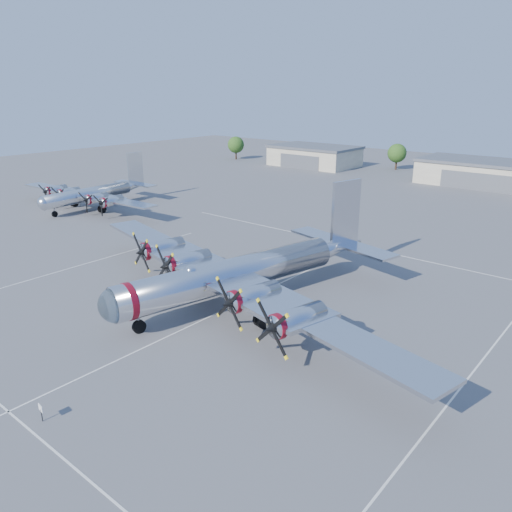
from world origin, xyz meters
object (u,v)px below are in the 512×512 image
Objects in this scene: tree_far_west at (236,145)px; main_bomber_b29 at (244,301)px; hangar_center at (489,173)px; info_placard at (41,410)px; tree_west at (397,153)px; hangar_west at (314,156)px; bomber_west at (95,208)px.

main_bomber_b29 is at bearing -47.46° from tree_far_west.
hangar_center is 0.59× the size of main_bomber_b29.
main_bomber_b29 reaches higher than info_placard.
hangar_center is 4.31× the size of tree_west.
main_bomber_b29 is (45.13, -80.40, -2.71)m from hangar_west.
hangar_west is at bearing 180.00° from hangar_center.
tree_far_west reaches higher than main_bomber_b29.
tree_far_west is 1.00× the size of tree_west.
hangar_center is 26.30m from tree_west.
tree_far_west is at bearing 145.49° from main_bomber_b29.
info_placard is at bearing -88.52° from hangar_center.
main_bomber_b29 is (0.13, -80.40, -2.71)m from hangar_center.
hangar_center is 23.73× the size of info_placard.
main_bomber_b29 is at bearing 104.01° from info_placard.
tree_west is (-25.00, 8.04, 1.51)m from hangar_center.
hangar_west is 0.47× the size of main_bomber_b29.
tree_far_west is at bearing -165.07° from tree_west.
tree_far_west is 0.20× the size of bomber_west.
hangar_west is 3.40× the size of tree_far_west.
tree_west reaches higher than bomber_west.
hangar_center is at bearing -0.00° from hangar_west.
main_bomber_b29 reaches higher than bomber_west.
tree_far_west is at bearing 133.87° from info_placard.
tree_west is 0.14× the size of main_bomber_b29.
bomber_west is (-46.99, 13.47, 0.00)m from main_bomber_b29.
info_placard is at bearing -39.80° from bomber_west.
tree_west is at bearing 14.93° from tree_far_west.
main_bomber_b29 is (70.13, -76.43, -4.22)m from tree_far_west.
hangar_center is (45.00, -0.00, -0.00)m from hangar_west.
tree_far_west reaches higher than info_placard.
hangar_west is at bearing 122.43° from info_placard.
info_placard is (49.53, -36.08, 0.85)m from bomber_west.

